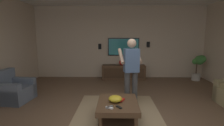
% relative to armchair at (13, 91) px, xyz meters
% --- Properties ---
extents(ground_plane, '(9.03, 9.03, 0.00)m').
position_rel_armchair_xyz_m(ground_plane, '(-1.08, -2.88, -0.28)').
color(ground_plane, brown).
extents(wall_back_tv, '(0.10, 6.98, 2.87)m').
position_rel_armchair_xyz_m(wall_back_tv, '(2.73, -2.88, 1.16)').
color(wall_back_tv, '#C6B299').
rests_on(wall_back_tv, ground).
extents(area_rug, '(2.45, 1.88, 0.01)m').
position_rel_armchair_xyz_m(area_rug, '(-0.82, -2.75, -0.27)').
color(area_rug, '#9E8460').
rests_on(area_rug, ground).
extents(armchair, '(0.89, 0.90, 0.82)m').
position_rel_armchair_xyz_m(armchair, '(0.00, 0.00, 0.00)').
color(armchair, slate).
rests_on(armchair, ground).
extents(coffee_table, '(1.00, 0.80, 0.40)m').
position_rel_armchair_xyz_m(coffee_table, '(-1.02, -2.75, 0.02)').
color(coffee_table, '#513823').
rests_on(coffee_table, ground).
extents(media_console, '(0.45, 1.70, 0.55)m').
position_rel_armchair_xyz_m(media_console, '(2.40, -3.04, -0.00)').
color(media_console, '#513823').
rests_on(media_console, ground).
extents(tv, '(0.05, 1.25, 0.70)m').
position_rel_armchair_xyz_m(tv, '(2.64, -3.04, 0.98)').
color(tv, black).
extents(person_standing, '(0.60, 0.61, 1.64)m').
position_rel_armchair_xyz_m(person_standing, '(-0.09, -3.10, 0.65)').
color(person_standing, '#3F3F3F').
rests_on(person_standing, ground).
extents(potted_plant_tall, '(0.36, 0.47, 0.98)m').
position_rel_armchair_xyz_m(potted_plant_tall, '(2.23, -5.90, 0.35)').
color(potted_plant_tall, '#B7B2A8').
rests_on(potted_plant_tall, ground).
extents(bowl, '(0.28, 0.28, 0.12)m').
position_rel_armchair_xyz_m(bowl, '(-1.01, -2.70, 0.18)').
color(bowl, gold).
rests_on(bowl, coffee_table).
extents(remote_white, '(0.12, 0.15, 0.02)m').
position_rel_armchair_xyz_m(remote_white, '(-1.33, -2.60, 0.13)').
color(remote_white, white).
rests_on(remote_white, coffee_table).
extents(remote_black, '(0.15, 0.12, 0.02)m').
position_rel_armchair_xyz_m(remote_black, '(-1.30, -2.77, 0.13)').
color(remote_black, black).
rests_on(remote_black, coffee_table).
extents(remote_grey, '(0.14, 0.14, 0.02)m').
position_rel_armchair_xyz_m(remote_grey, '(-1.30, -2.60, 0.13)').
color(remote_grey, slate).
rests_on(remote_grey, coffee_table).
extents(book, '(0.25, 0.27, 0.04)m').
position_rel_armchair_xyz_m(book, '(-0.92, -2.77, 0.14)').
color(book, red).
rests_on(book, coffee_table).
extents(vase_round, '(0.22, 0.22, 0.22)m').
position_rel_armchair_xyz_m(vase_round, '(2.43, -2.97, 0.38)').
color(vase_round, red).
rests_on(vase_round, media_console).
extents(wall_speaker_left, '(0.06, 0.12, 0.22)m').
position_rel_armchair_xyz_m(wall_speaker_left, '(2.65, -4.03, 1.08)').
color(wall_speaker_left, black).
extents(wall_speaker_right, '(0.06, 0.12, 0.22)m').
position_rel_armchair_xyz_m(wall_speaker_right, '(2.65, -2.08, 1.00)').
color(wall_speaker_right, black).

